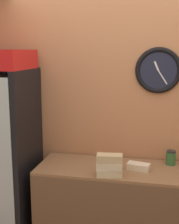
% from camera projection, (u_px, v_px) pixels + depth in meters
% --- Properties ---
extents(wall_back, '(5.20, 0.10, 2.70)m').
position_uv_depth(wall_back, '(134.00, 113.00, 3.11)').
color(wall_back, tan).
rests_on(wall_back, ground_plane).
extents(prep_counter, '(1.72, 0.58, 0.89)m').
position_uv_depth(prep_counter, '(128.00, 213.00, 2.97)').
color(prep_counter, brown).
rests_on(prep_counter, ground_plane).
extents(sandwich_stack_bottom, '(0.24, 0.14, 0.07)m').
position_uv_depth(sandwich_stack_bottom, '(109.00, 172.00, 2.70)').
color(sandwich_stack_bottom, beige).
rests_on(sandwich_stack_bottom, prep_counter).
extents(sandwich_stack_middle, '(0.23, 0.12, 0.07)m').
position_uv_depth(sandwich_stack_middle, '(109.00, 165.00, 2.69)').
color(sandwich_stack_middle, beige).
rests_on(sandwich_stack_middle, sandwich_stack_bottom).
extents(sandwich_stack_top, '(0.23, 0.13, 0.07)m').
position_uv_depth(sandwich_stack_top, '(110.00, 158.00, 2.68)').
color(sandwich_stack_top, tan).
rests_on(sandwich_stack_top, sandwich_stack_middle).
extents(sandwich_flat_left, '(0.22, 0.14, 0.06)m').
position_uv_depth(sandwich_flat_left, '(138.00, 166.00, 2.85)').
color(sandwich_flat_left, beige).
rests_on(sandwich_flat_left, prep_counter).
extents(condiment_jar, '(0.09, 0.09, 0.14)m').
position_uv_depth(condiment_jar, '(171.00, 158.00, 2.97)').
color(condiment_jar, '#336B38').
rests_on(condiment_jar, prep_counter).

